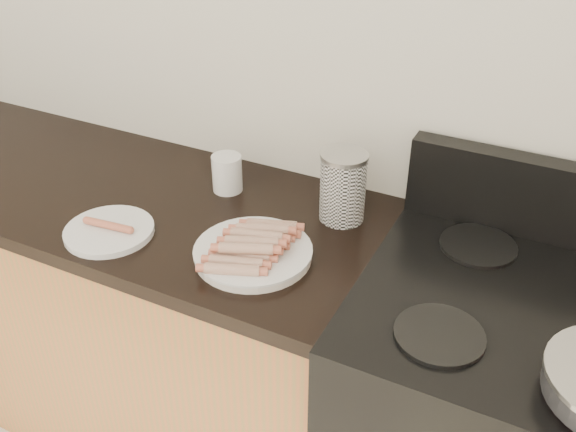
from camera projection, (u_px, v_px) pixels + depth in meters
The scene contains 12 objects.
wall_back at pixel (278, 32), 1.66m from camera, with size 4.00×0.04×2.60m, color silver.
cabinet_base at pixel (54, 286), 2.16m from camera, with size 2.20×0.59×0.86m, color #B26133.
counter_slab at pixel (24, 168), 1.91m from camera, with size 2.20×0.62×0.04m, color black.
stove_panel at pixel (570, 206), 1.49m from camera, with size 0.76×0.06×0.20m, color black.
burner_near_left at pixel (439, 335), 1.26m from camera, with size 0.18×0.18×0.01m, color black.
burner_far_left at pixel (478, 246), 1.52m from camera, with size 0.18×0.18×0.01m, color black.
main_plate at pixel (253, 254), 1.50m from camera, with size 0.28×0.28×0.02m, color white.
side_plate at pixel (109, 231), 1.58m from camera, with size 0.22×0.22×0.02m, color silver.
hotdog_pile at pixel (253, 244), 1.48m from camera, with size 0.12×0.26×0.05m.
plain_sausages at pixel (108, 225), 1.57m from camera, with size 0.13×0.03×0.02m.
canister at pixel (343, 186), 1.60m from camera, with size 0.12×0.12×0.18m.
mug at pixel (227, 173), 1.74m from camera, with size 0.08×0.08×0.10m, color white.
Camera 1 is at (0.76, 0.54, 1.79)m, focal length 40.00 mm.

